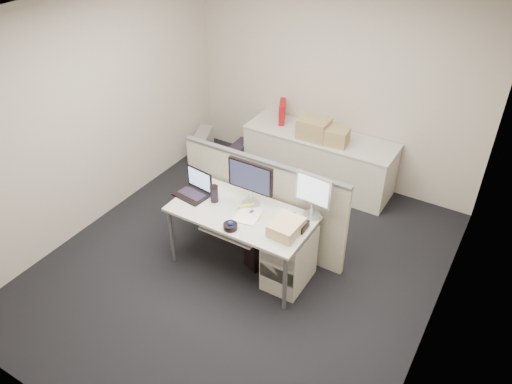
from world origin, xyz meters
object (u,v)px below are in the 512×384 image
Objects in this scene: desk at (241,217)px; monitor_main at (251,184)px; desk_phone at (297,224)px; laptop at (191,185)px.

monitor_main is at bearing 88.88° from desk.
desk is 7.30× the size of desk_phone.
desk_phone is (0.60, 0.08, 0.10)m from desk.
desk is 4.22× the size of laptop.
desk_phone is (0.60, -0.10, -0.22)m from monitor_main.
monitor_main reaches higher than laptop.
laptop is at bearing -175.76° from desk_phone.
desk_phone reaches higher than desk.
desk is 0.65m from laptop.
laptop is 1.23m from desk_phone.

